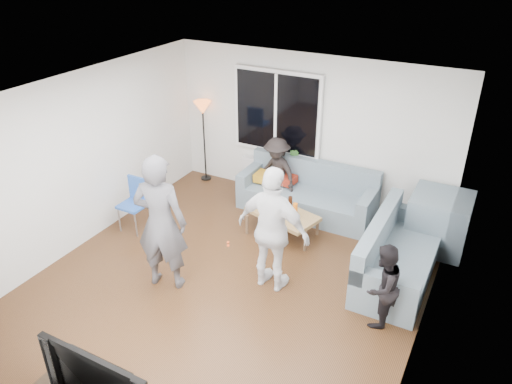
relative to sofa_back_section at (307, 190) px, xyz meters
The scene contains 29 objects.
floor 2.32m from the sofa_back_section, 94.77° to the right, with size 5.00×5.50×0.04m, color #56351C.
ceiling 3.16m from the sofa_back_section, 94.77° to the right, with size 5.00×5.50×0.04m, color white.
wall_back 1.03m from the sofa_back_section, 110.74° to the left, with size 5.00×0.04×2.60m, color silver.
wall_front 5.12m from the sofa_back_section, 92.15° to the right, with size 5.00×0.04×2.60m, color silver.
wall_left 3.64m from the sofa_back_section, 140.04° to the right, with size 0.04×5.50×2.60m, color silver.
wall_right 3.37m from the sofa_back_section, 44.25° to the right, with size 0.04×5.50×2.60m, color silver.
window_frame 1.44m from the sofa_back_section, 151.98° to the left, with size 1.62×0.06×1.47m, color white.
window_glass 1.43m from the sofa_back_section, 154.29° to the left, with size 1.50×0.02×1.35m, color black.
window_mullion 1.42m from the sofa_back_section, 154.89° to the left, with size 0.05×0.03×1.35m, color white.
radiator 0.88m from the sofa_back_section, 154.29° to the left, with size 1.30×0.12×0.62m, color silver.
potted_plant 0.66m from the sofa_back_section, 139.94° to the left, with size 0.20×0.16×0.36m, color #316126.
vase 1.08m from the sofa_back_section, 160.34° to the left, with size 0.16×0.16×0.17m, color white.
sofa_back_section is the anchor object (origin of this frame).
sofa_right_section 2.11m from the sofa_back_section, 29.95° to the right, with size 0.85×2.00×0.85m, color slate, non-canonical shape.
sofa_corner 2.14m from the sofa_back_section, ahead, with size 0.85×0.85×0.85m, color slate.
cushion_yellow 0.76m from the sofa_back_section, behind, with size 0.38×0.32×0.14m, color #B9801B.
cushion_red 0.45m from the sofa_back_section, behind, with size 0.36×0.30×0.13m, color maroon.
coffee_table 0.86m from the sofa_back_section, 94.39° to the right, with size 1.10×0.60×0.40m, color #9F7B4C.
pitcher 0.92m from the sofa_back_section, 97.75° to the right, with size 0.17×0.17×0.17m, color maroon.
side_chair 2.87m from the sofa_back_section, 141.27° to the right, with size 0.40×0.40×0.86m, color #2855AF, non-canonical shape.
floor_lamp 2.29m from the sofa_back_section, behind, with size 0.32×0.32×1.56m, color orange, non-canonical shape.
player_left 2.89m from the sofa_back_section, 109.42° to the right, with size 0.70×0.46×1.92m, color #4B4A4F.
player_right 2.13m from the sofa_back_section, 79.97° to the right, with size 1.03×0.43×1.76m, color silver.
spectator_right 2.79m from the sofa_back_section, 48.86° to the right, with size 0.54×0.42×1.11m, color black.
spectator_back 0.62m from the sofa_back_section, behind, with size 0.80×0.46×1.24m, color black.
television 4.78m from the sofa_back_section, 89.58° to the right, with size 1.19×0.16×0.68m, color black.
bottle_c 0.64m from the sofa_back_section, 92.25° to the right, with size 0.07×0.07×0.20m, color black.
bottle_d 0.90m from the sofa_back_section, 79.25° to the right, with size 0.07×0.07×0.24m, color orange.
bottle_a 0.87m from the sofa_back_section, 117.67° to the right, with size 0.07×0.07×0.24m, color #BB6C0B.
Camera 1 is at (2.85, -4.58, 4.25)m, focal length 34.23 mm.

